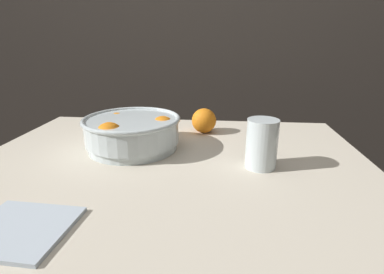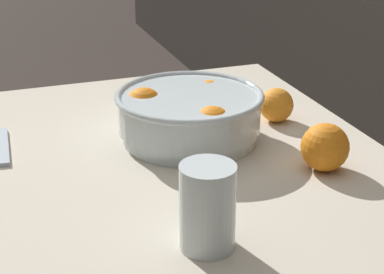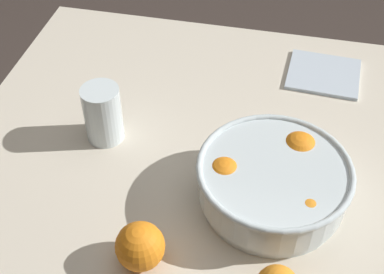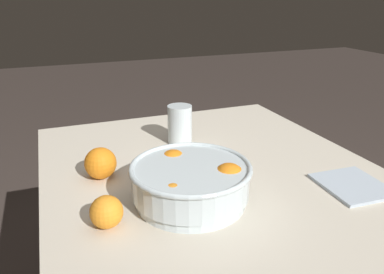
{
  "view_description": "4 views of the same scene",
  "coord_description": "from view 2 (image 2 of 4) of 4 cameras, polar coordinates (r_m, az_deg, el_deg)",
  "views": [
    {
      "loc": [
        0.13,
        -0.69,
        1.03
      ],
      "look_at": [
        0.05,
        0.09,
        0.77
      ],
      "focal_mm": 28.0,
      "sensor_mm": 36.0,
      "label": 1
    },
    {
      "loc": [
        0.94,
        -0.26,
        1.22
      ],
      "look_at": [
        0.02,
        0.07,
        0.79
      ],
      "focal_mm": 60.0,
      "sensor_mm": 36.0,
      "label": 2
    },
    {
      "loc": [
        -0.12,
        0.76,
        1.51
      ],
      "look_at": [
        0.04,
        0.04,
        0.78
      ],
      "focal_mm": 50.0,
      "sensor_mm": 36.0,
      "label": 3
    },
    {
      "loc": [
        -0.84,
        0.39,
        1.18
      ],
      "look_at": [
        0.09,
        0.03,
        0.79
      ],
      "focal_mm": 35.0,
      "sensor_mm": 36.0,
      "label": 4
    }
  ],
  "objects": [
    {
      "name": "orange_loose_front",
      "position": [
        1.32,
        7.51,
        2.84
      ],
      "size": [
        0.07,
        0.07,
        0.07
      ],
      "primitive_type": "sphere",
      "color": "orange",
      "rests_on": "dining_table"
    },
    {
      "name": "dining_table",
      "position": [
        1.14,
        -3.71,
        -7.34
      ],
      "size": [
        1.06,
        0.9,
        0.72
      ],
      "color": "beige",
      "rests_on": "ground_plane"
    },
    {
      "name": "juice_glass",
      "position": [
        0.88,
        1.38,
        -6.67
      ],
      "size": [
        0.08,
        0.08,
        0.12
      ],
      "color": "#F4A314",
      "rests_on": "dining_table"
    },
    {
      "name": "fruit_bowl",
      "position": [
        1.21,
        -0.29,
        2.05
      ],
      "size": [
        0.28,
        0.28,
        0.1
      ],
      "color": "silver",
      "rests_on": "dining_table"
    },
    {
      "name": "orange_loose_near_bowl",
      "position": [
        1.12,
        11.73,
        -0.89
      ],
      "size": [
        0.08,
        0.08,
        0.08
      ],
      "primitive_type": "sphere",
      "color": "orange",
      "rests_on": "dining_table"
    }
  ]
}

